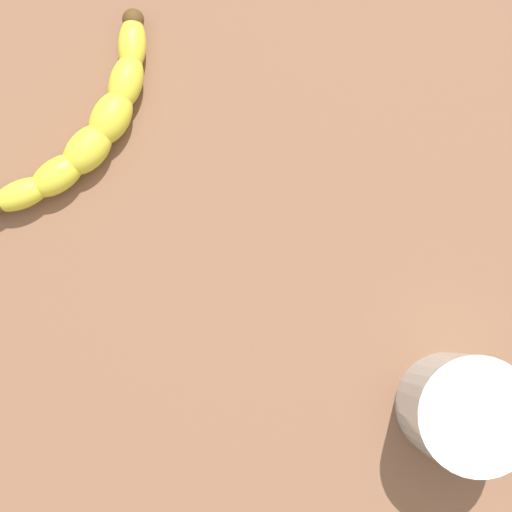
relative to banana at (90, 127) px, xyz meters
The scene contains 3 objects.
wooden_tabletop 20.40cm from the banana, 38.92° to the right, with size 120.00×120.00×3.00cm, color brown.
banana is the anchor object (origin of this frame).
smoothie_glass 40.56cm from the banana, 43.69° to the right, with size 9.40×9.40×8.86cm.
Camera 1 is at (-2.70, -7.31, 67.06)cm, focal length 49.90 mm.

